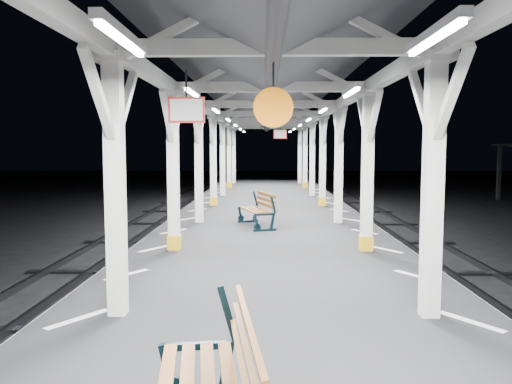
{
  "coord_description": "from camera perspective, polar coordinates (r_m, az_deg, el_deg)",
  "views": [
    {
      "loc": [
        -0.1,
        -8.26,
        3.15
      ],
      "look_at": [
        -0.3,
        2.44,
        2.2
      ],
      "focal_mm": 35.0,
      "sensor_mm": 36.0,
      "label": 1
    }
  ],
  "objects": [
    {
      "name": "canopy",
      "position": [
        8.36,
        1.78,
        14.75
      ],
      "size": [
        5.4,
        49.0,
        4.65
      ],
      "color": "silver",
      "rests_on": "platform"
    },
    {
      "name": "hazard_stripes_right",
      "position": [
        8.91,
        17.88,
        -9.12
      ],
      "size": [
        1.0,
        48.0,
        0.01
      ],
      "primitive_type": "cube",
      "color": "silver",
      "rests_on": "platform"
    },
    {
      "name": "hazard_stripes_left",
      "position": [
        8.85,
        -14.57,
        -9.13
      ],
      "size": [
        1.0,
        48.0,
        0.01
      ],
      "primitive_type": "cube",
      "color": "silver",
      "rests_on": "platform"
    },
    {
      "name": "ground",
      "position": [
        8.84,
        1.69,
        -15.8
      ],
      "size": [
        120.0,
        120.0,
        0.0
      ],
      "primitive_type": "plane",
      "color": "black",
      "rests_on": "ground"
    },
    {
      "name": "platform",
      "position": [
        8.68,
        1.7,
        -12.72
      ],
      "size": [
        6.0,
        50.0,
        1.0
      ],
      "primitive_type": "cube",
      "color": "black",
      "rests_on": "ground"
    },
    {
      "name": "bench_mid",
      "position": [
        13.62,
        0.38,
        -1.92
      ],
      "size": [
        1.1,
        1.8,
        0.92
      ],
      "rotation": [
        0.0,
        0.0,
        0.3
      ],
      "color": "black",
      "rests_on": "platform"
    }
  ]
}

